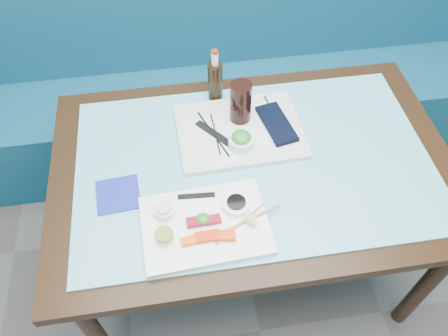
{
  "coord_description": "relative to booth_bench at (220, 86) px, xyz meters",
  "views": [
    {
      "loc": [
        -0.25,
        0.53,
        1.93
      ],
      "look_at": [
        -0.11,
        1.4,
        0.8
      ],
      "focal_mm": 35.0,
      "sensor_mm": 36.0,
      "label": 1
    }
  ],
  "objects": [
    {
      "name": "tray_sleeve",
      "position": [
        -0.12,
        -0.71,
        0.4
      ],
      "size": [
        0.13,
        0.15,
        0.0
      ],
      "primitive_type": "cube",
      "rotation": [
        0.0,
        0.0,
        0.68
      ],
      "color": "black",
      "rests_on": "serving_tray"
    },
    {
      "name": "soy_dish",
      "position": [
        -0.09,
        -1.02,
        0.41
      ],
      "size": [
        0.11,
        0.11,
        0.02
      ],
      "primitive_type": "cylinder",
      "rotation": [
        0.0,
        0.0,
        -0.2
      ],
      "color": "white",
      "rests_on": "sashimi_plate"
    },
    {
      "name": "chopstick_sleeve",
      "position": [
        -0.21,
        -0.97,
        0.4
      ],
      "size": [
        0.12,
        0.03,
        0.0
      ],
      "primitive_type": "cube",
      "rotation": [
        0.0,
        0.0,
        -0.07
      ],
      "color": "black",
      "rests_on": "sashimi_plate"
    },
    {
      "name": "blue_napkin",
      "position": [
        -0.47,
        -0.91,
        0.39
      ],
      "size": [
        0.15,
        0.15,
        0.01
      ],
      "primitive_type": "cube",
      "rotation": [
        0.0,
        0.0,
        0.08
      ],
      "color": "navy",
      "rests_on": "glass_top"
    },
    {
      "name": "cola_bottle_body",
      "position": [
        -0.09,
        -0.5,
        0.46
      ],
      "size": [
        0.06,
        0.06,
        0.16
      ],
      "primitive_type": "cylinder",
      "rotation": [
        0.0,
        0.0,
        0.07
      ],
      "color": "black",
      "rests_on": "glass_top"
    },
    {
      "name": "wooden_chopstick_a",
      "position": [
        -0.09,
        -1.09,
        0.41
      ],
      "size": [
        0.18,
        0.13,
        0.01
      ],
      "primitive_type": "cylinder",
      "rotation": [
        1.57,
        0.0,
        -0.95
      ],
      "color": "#AA8B50",
      "rests_on": "sashimi_plate"
    },
    {
      "name": "wooden_chopstick_b",
      "position": [
        -0.08,
        -1.09,
        0.41
      ],
      "size": [
        0.24,
        0.09,
        0.01
      ],
      "primitive_type": "cylinder",
      "rotation": [
        1.57,
        0.0,
        -1.23
      ],
      "color": "#988047",
      "rests_on": "sashimi_plate"
    },
    {
      "name": "cola_glass",
      "position": [
        -0.02,
        -0.64,
        0.48
      ],
      "size": [
        0.1,
        0.1,
        0.16
      ],
      "primitive_type": "cylinder",
      "rotation": [
        0.0,
        0.0,
        0.33
      ],
      "color": "black",
      "rests_on": "serving_tray"
    },
    {
      "name": "cola_bottle_cap",
      "position": [
        -0.09,
        -0.5,
        0.6
      ],
      "size": [
        0.03,
        0.03,
        0.01
      ],
      "primitive_type": "cylinder",
      "rotation": [
        0.0,
        0.0,
        -0.09
      ],
      "color": "#B5140B",
      "rests_on": "cola_bottle_neck"
    },
    {
      "name": "booth_bench",
      "position": [
        0.0,
        0.0,
        0.0
      ],
      "size": [
        3.0,
        0.56,
        1.17
      ],
      "color": "navy",
      "rests_on": "ground"
    },
    {
      "name": "black_chopstick_a",
      "position": [
        -0.12,
        -0.71,
        0.4
      ],
      "size": [
        0.09,
        0.23,
        0.01
      ],
      "primitive_type": "cylinder",
      "rotation": [
        1.57,
        0.0,
        0.34
      ],
      "color": "black",
      "rests_on": "serving_tray"
    },
    {
      "name": "dining_table",
      "position": [
        0.0,
        -0.84,
        0.29
      ],
      "size": [
        1.4,
        0.9,
        0.75
      ],
      "color": "black",
      "rests_on": "ground"
    },
    {
      "name": "seaweed_salad",
      "position": [
        -0.04,
        -0.77,
        0.44
      ],
      "size": [
        0.08,
        0.08,
        0.03
      ],
      "primitive_type": "ellipsoid",
      "rotation": [
        0.0,
        0.0,
        0.21
      ],
      "color": "#22881F",
      "rests_on": "seaweed_bowl"
    },
    {
      "name": "sashimi_plate",
      "position": [
        -0.2,
        -1.07,
        0.39
      ],
      "size": [
        0.4,
        0.29,
        0.02
      ],
      "primitive_type": "cube",
      "rotation": [
        0.0,
        0.0,
        0.05
      ],
      "color": "white",
      "rests_on": "glass_top"
    },
    {
      "name": "wasabi_fill",
      "position": [
        -0.32,
        -1.11,
        0.43
      ],
      "size": [
        0.06,
        0.06,
        0.01
      ],
      "primitive_type": "cylinder",
      "rotation": [
        0.0,
        0.0,
        -0.04
      ],
      "color": "olive",
      "rests_on": "ramekin_wasabi"
    },
    {
      "name": "salmon_mid",
      "position": [
        -0.2,
        -1.12,
        0.41
      ],
      "size": [
        0.07,
        0.04,
        0.02
      ],
      "primitive_type": "cube",
      "rotation": [
        0.0,
        0.0,
        0.03
      ],
      "color": "red",
      "rests_on": "sashimi_plate"
    },
    {
      "name": "salmon_left",
      "position": [
        -0.25,
        -1.13,
        0.41
      ],
      "size": [
        0.06,
        0.04,
        0.01
      ],
      "primitive_type": "cube",
      "rotation": [
        0.0,
        0.0,
        0.18
      ],
      "color": "#EE5C09",
      "rests_on": "sashimi_plate"
    },
    {
      "name": "glass_top",
      "position": [
        0.0,
        -0.84,
        0.38
      ],
      "size": [
        1.22,
        0.76,
        0.01
      ],
      "primitive_type": "cube",
      "color": "#63B7C6",
      "rests_on": "dining_table"
    },
    {
      "name": "salmon_right",
      "position": [
        -0.15,
        -1.13,
        0.41
      ],
      "size": [
        0.07,
        0.04,
        0.02
      ],
      "primitive_type": "cube",
      "rotation": [
        0.0,
        0.0,
        -0.13
      ],
      "color": "#F23C09",
      "rests_on": "sashimi_plate"
    },
    {
      "name": "seaweed_garnish",
      "position": [
        -0.2,
        -1.06,
        0.42
      ],
      "size": [
        0.06,
        0.06,
        0.02
      ],
      "primitive_type": "ellipsoid",
      "rotation": [
        0.0,
        0.0,
        -0.38
      ],
      "color": "#2D7A1C",
      "rests_on": "sashimi_plate"
    },
    {
      "name": "navy_pouch",
      "position": [
        0.11,
        -0.7,
        0.41
      ],
      "size": [
        0.12,
        0.21,
        0.02
      ],
      "primitive_type": "cube",
      "rotation": [
        0.0,
        0.0,
        0.19
      ],
      "color": "black",
      "rests_on": "serving_tray"
    },
    {
      "name": "cola_bottle_neck",
      "position": [
        -0.09,
        -0.5,
        0.57
      ],
      "size": [
        0.03,
        0.03,
        0.05
      ],
      "primitive_type": "cylinder",
      "rotation": [
        0.0,
        0.0,
        -0.12
      ],
      "color": "white",
      "rests_on": "cola_bottle_body"
    },
    {
      "name": "paper_placemat",
      "position": [
        -0.03,
        -0.7,
        0.4
      ],
      "size": [
        0.39,
        0.35,
        0.0
      ],
      "primitive_type": "cube",
      "rotation": [
        0.0,
        0.0,
        0.43
      ],
      "color": "silver",
      "rests_on": "serving_tray"
    },
    {
      "name": "fork",
      "position": [
        0.1,
        -0.59,
        0.41
      ],
      "size": [
        0.02,
        0.09,
        0.01
      ],
      "primitive_type": "cylinder",
      "rotation": [
        1.57,
        0.0,
        0.14
      ],
      "color": "silver",
      "rests_on": "serving_tray"
    },
    {
      "name": "tuna_right",
      "position": [
        -0.17,
        -1.07,
        0.41
      ],
      "size": [
        0.05,
        0.03,
        0.02
      ],
      "primitive_type": "cube",
      "rotation": [
        0.0,
        0.0,
        0.09
      ],
      "color": "maroon",
      "rests_on": "sashimi_plate"
    },
    {
      "name": "seaweed_bowl",
      "position": [
        -0.04,
        -0.77,
        0.42
      ],
      "size": [
        0.12,
        0.12,
        0.04
      ],
      "primitive_type": "cylinder",
      "rotation": [
        0.0,
        0.0,
        0.42
      ],
      "color": "white",
      "rests_on": "serving_tray"
    },
    {
      "name": "ginger_fill",
      "position": [
        -0.32,
        -1.02,
        0.43
      ],
      "size": [
        0.05,
        0.05,
        0.01
      ],
      "primitive_type": "cylinder",
      "rotation": [
        0.0,
        0.0,
        0.23
      ],
      "color": "beige",
      "rests_on": "ramekin_ginger"
    },
    {
      "name": "serving_tray",
      "position": [
        -0.03,
        -0.7,
        0.39
      ],
      "size": [
        0.46,
        0.35,
        0.02
      ],
      "primitive_type": "cube",
      "rotation": [
        0.0,
        0.0,
        0.03
      ],
      "color": "silver",
      "rests_on": "glass_top"
    },
    {
      "name": "lemon_wedge",
      "position": [
        -0.05,
        -1.1,
        0.42
      ],
      "size": [
        0.05,
        0.05,
        0.04
      ],
      "primitive_type": "cone",
      "rotation": [
        1.57,
        0.0,
        0.39
      ],
      "color": "#FFE278",
      "rests_on": "sashimi_plate"
    },
    {
      "name": "ramekin_ginger",
      "position": [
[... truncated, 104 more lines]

